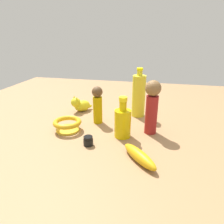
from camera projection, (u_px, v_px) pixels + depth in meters
name	position (u px, v px, depth m)	size (l,w,h in m)	color
ground	(112.00, 130.00, 0.96)	(2.00, 2.00, 0.00)	#936D47
person_figure_adult	(98.00, 104.00, 1.00)	(0.05, 0.05, 0.18)	#B39504
person_figure_child	(152.00, 105.00, 0.89)	(0.07, 0.07, 0.24)	maroon
nail_polish_jar	(88.00, 141.00, 0.82)	(0.04, 0.04, 0.04)	black
bottle_short	(123.00, 122.00, 0.88)	(0.07, 0.07, 0.18)	#D1B209
cat_figurine	(80.00, 105.00, 1.17)	(0.11, 0.11, 0.09)	gold
bottle_tall	(139.00, 95.00, 1.08)	(0.07, 0.07, 0.26)	yellow
banana	(139.00, 156.00, 0.72)	(0.18, 0.04, 0.04)	#CC9711
bowl	(67.00, 124.00, 0.94)	(0.13, 0.13, 0.05)	yellow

